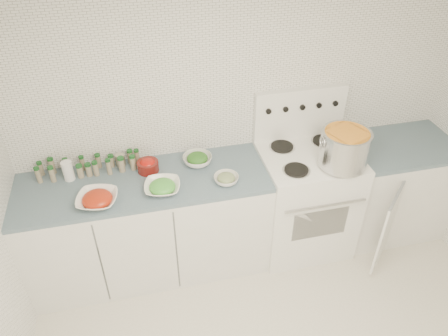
# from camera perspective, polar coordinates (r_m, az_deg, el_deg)

# --- Properties ---
(room_walls) EXTENTS (3.54, 3.04, 2.52)m
(room_walls) POSITION_cam_1_polar(r_m,az_deg,el_deg) (2.09, 13.30, -4.17)
(room_walls) COLOR white
(room_walls) RESTS_ON ground
(counter_left) EXTENTS (1.85, 0.62, 0.90)m
(counter_left) POSITION_cam_1_polar(r_m,az_deg,el_deg) (3.55, -9.76, -7.43)
(counter_left) COLOR white
(counter_left) RESTS_ON ground
(stove) EXTENTS (0.76, 0.70, 1.36)m
(stove) POSITION_cam_1_polar(r_m,az_deg,el_deg) (3.74, 10.41, -3.75)
(stove) COLOR white
(stove) RESTS_ON ground
(counter_right) EXTENTS (0.89, 0.90, 0.90)m
(counter_right) POSITION_cam_1_polar(r_m,az_deg,el_deg) (4.13, 20.95, -2.36)
(counter_right) COLOR white
(counter_right) RESTS_ON ground
(stock_pot) EXTENTS (0.38, 0.36, 0.28)m
(stock_pot) POSITION_cam_1_polar(r_m,az_deg,el_deg) (3.33, 15.48, 2.64)
(stock_pot) COLOR silver
(stock_pot) RESTS_ON stove
(bowl_tomato) EXTENTS (0.33, 0.33, 0.09)m
(bowl_tomato) POSITION_cam_1_polar(r_m,az_deg,el_deg) (3.11, -16.22, -3.93)
(bowl_tomato) COLOR white
(bowl_tomato) RESTS_ON counter_left
(bowl_snowpea) EXTENTS (0.29, 0.29, 0.09)m
(bowl_snowpea) POSITION_cam_1_polar(r_m,az_deg,el_deg) (3.12, -8.05, -2.45)
(bowl_snowpea) COLOR white
(bowl_snowpea) RESTS_ON counter_left
(bowl_broccoli) EXTENTS (0.26, 0.26, 0.09)m
(bowl_broccoli) POSITION_cam_1_polar(r_m,az_deg,el_deg) (3.36, -3.49, 1.15)
(bowl_broccoli) COLOR white
(bowl_broccoli) RESTS_ON counter_left
(bowl_zucchini) EXTENTS (0.18, 0.18, 0.07)m
(bowl_zucchini) POSITION_cam_1_polar(r_m,az_deg,el_deg) (3.17, 0.29, -1.40)
(bowl_zucchini) COLOR white
(bowl_zucchini) RESTS_ON counter_left
(bowl_pepper) EXTENTS (0.16, 0.16, 0.10)m
(bowl_pepper) POSITION_cam_1_polar(r_m,az_deg,el_deg) (3.32, -9.91, 0.33)
(bowl_pepper) COLOR #5C130F
(bowl_pepper) RESTS_ON counter_left
(salt_canister) EXTENTS (0.10, 0.10, 0.15)m
(salt_canister) POSITION_cam_1_polar(r_m,az_deg,el_deg) (3.37, -19.71, -0.35)
(salt_canister) COLOR white
(salt_canister) RESTS_ON counter_left
(tin_can) EXTENTS (0.08, 0.08, 0.10)m
(tin_can) POSITION_cam_1_polar(r_m,az_deg,el_deg) (3.42, -13.38, 1.01)
(tin_can) COLOR #A8A28E
(tin_can) RESTS_ON counter_left
(spice_cluster) EXTENTS (0.75, 0.15, 0.14)m
(spice_cluster) POSITION_cam_1_polar(r_m,az_deg,el_deg) (3.40, -16.96, 0.33)
(spice_cluster) COLOR gray
(spice_cluster) RESTS_ON counter_left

